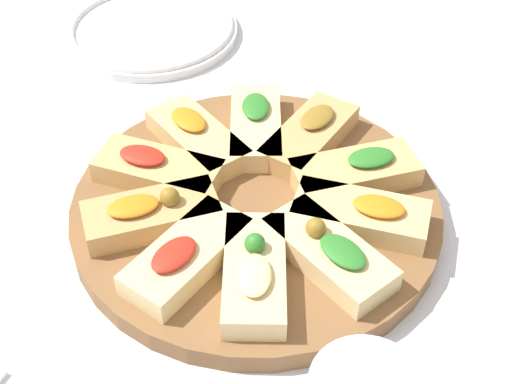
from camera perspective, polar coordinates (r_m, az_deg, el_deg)
name	(u,v)px	position (r m, az deg, el deg)	size (l,w,h in m)	color
ground_plane	(256,217)	(0.62, 0.00, -1.98)	(3.00, 3.00, 0.00)	silver
serving_board	(256,209)	(0.62, 0.00, -1.35)	(0.32, 0.32, 0.02)	brown
focaccia_slice_0	(310,135)	(0.66, 4.33, 4.55)	(0.07, 0.12, 0.03)	tan
focaccia_slice_1	(256,125)	(0.67, -0.02, 5.35)	(0.08, 0.12, 0.03)	#E5C689
focaccia_slice_2	(197,137)	(0.66, -4.74, 4.37)	(0.12, 0.10, 0.03)	#DBB775
focaccia_slice_3	(159,167)	(0.63, -7.77, 1.99)	(0.11, 0.05, 0.03)	tan
focaccia_slice_4	(151,214)	(0.59, -8.40, -1.72)	(0.12, 0.10, 0.03)	tan
focaccia_slice_5	(186,256)	(0.55, -5.61, -5.09)	(0.08, 0.12, 0.03)	#E5C689
focaccia_slice_6	(255,272)	(0.54, -0.11, -6.43)	(0.08, 0.12, 0.03)	#E5C689
focaccia_slice_7	(329,252)	(0.55, 5.89, -4.82)	(0.12, 0.10, 0.03)	#E5C689
focaccia_slice_8	(362,212)	(0.59, 8.49, -1.63)	(0.11, 0.05, 0.03)	#DBB775
focaccia_slice_9	(356,171)	(0.63, 8.00, 1.64)	(0.12, 0.10, 0.03)	tan
plate_left	(151,29)	(0.87, -8.36, 12.74)	(0.20, 0.20, 0.02)	white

